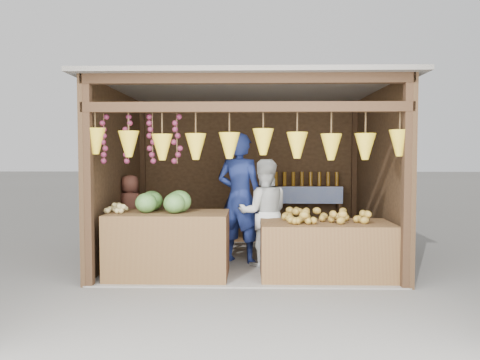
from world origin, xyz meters
name	(u,v)px	position (x,y,z in m)	size (l,w,h in m)	color
ground	(247,261)	(0.00, 0.00, 0.00)	(80.00, 80.00, 0.00)	#514F49
stall_structure	(245,152)	(-0.03, -0.04, 1.67)	(4.30, 3.30, 2.66)	slate
back_shelf	(306,197)	(1.05, 1.28, 0.87)	(1.25, 0.32, 1.32)	#382314
counter_left	(169,245)	(-1.03, -0.99, 0.43)	(1.57, 0.85, 0.87)	#4E2E1A
counter_right	(326,250)	(1.05, -0.97, 0.37)	(1.72, 0.85, 0.74)	#4C2B19
stool	(131,250)	(-1.83, 0.14, 0.13)	(0.29, 0.29, 0.27)	black
man_standing	(240,198)	(-0.11, -0.11, 0.98)	(0.71, 0.47, 1.96)	navy
woman_standing	(264,213)	(0.25, -0.32, 0.78)	(0.76, 0.59, 1.56)	silver
vendor_seated	(130,208)	(-1.83, 0.14, 0.79)	(0.51, 0.33, 1.05)	brown
melon_pile	(165,200)	(-1.09, -0.95, 1.03)	(1.00, 0.50, 0.32)	#134312
tanfruit_pile	(117,207)	(-1.71, -0.99, 0.93)	(0.34, 0.40, 0.13)	#9D9348
mango_pile	(325,214)	(1.04, -0.94, 0.85)	(1.40, 0.64, 0.22)	#B24317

